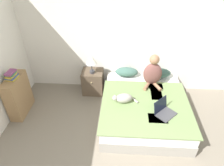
% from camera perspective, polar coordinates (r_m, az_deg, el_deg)
% --- Properties ---
extents(wall_back, '(5.64, 0.05, 2.55)m').
position_cam_1_polar(wall_back, '(4.47, 3.95, 12.55)').
color(wall_back, white).
rests_on(wall_back, ground_plane).
extents(bed, '(1.70, 1.94, 0.46)m').
position_cam_1_polar(bed, '(4.18, 9.12, -6.91)').
color(bed, '#9E998E').
rests_on(bed, ground_plane).
extents(pillow_near, '(0.52, 0.27, 0.20)m').
position_cam_1_polar(pillow_near, '(4.60, 4.20, 3.19)').
color(pillow_near, '#42665B').
rests_on(pillow_near, bed).
extents(pillow_far, '(0.52, 0.27, 0.20)m').
position_cam_1_polar(pillow_far, '(4.67, 13.34, 2.82)').
color(pillow_far, '#42665B').
rests_on(pillow_far, bed).
extents(person_sitting, '(0.39, 0.38, 0.70)m').
position_cam_1_polar(person_sitting, '(4.29, 11.58, 2.97)').
color(person_sitting, brown).
rests_on(person_sitting, bed).
extents(cat_tabby, '(0.51, 0.24, 0.19)m').
position_cam_1_polar(cat_tabby, '(3.85, 3.29, -4.35)').
color(cat_tabby, '#A8A399').
rests_on(cat_tabby, bed).
extents(laptop_open, '(0.46, 0.46, 0.26)m').
position_cam_1_polar(laptop_open, '(3.75, 14.68, -7.76)').
color(laptop_open, '#424247').
rests_on(laptop_open, bed).
extents(nightstand, '(0.48, 0.44, 0.57)m').
position_cam_1_polar(nightstand, '(4.76, -5.47, 0.36)').
color(nightstand, brown).
rests_on(nightstand, ground_plane).
extents(table_lamp, '(0.24, 0.24, 0.43)m').
position_cam_1_polar(table_lamp, '(4.39, -5.91, 6.41)').
color(table_lamp, '#38383D').
rests_on(table_lamp, nightstand).
extents(bookshelf, '(0.25, 0.67, 0.86)m').
position_cam_1_polar(bookshelf, '(4.53, -25.21, -3.26)').
color(bookshelf, '#99754C').
rests_on(bookshelf, ground_plane).
extents(book_stack_top, '(0.21, 0.24, 0.15)m').
position_cam_1_polar(book_stack_top, '(4.26, -26.88, 2.00)').
color(book_stack_top, gold).
rests_on(book_stack_top, bookshelf).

